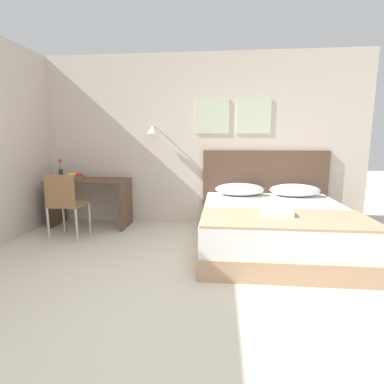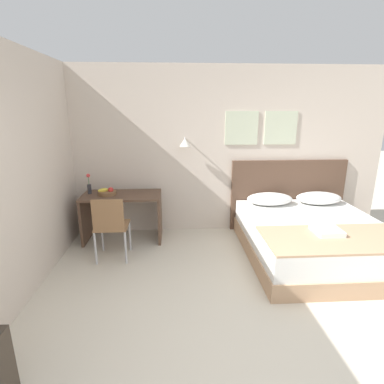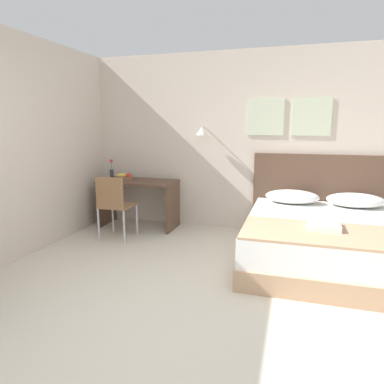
{
  "view_description": "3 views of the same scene",
  "coord_description": "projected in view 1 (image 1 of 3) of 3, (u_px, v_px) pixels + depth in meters",
  "views": [
    {
      "loc": [
        0.51,
        -1.78,
        1.34
      ],
      "look_at": [
        0.14,
        1.89,
        0.7
      ],
      "focal_mm": 28.0,
      "sensor_mm": 36.0,
      "label": 1
    },
    {
      "loc": [
        -0.72,
        -1.79,
        2.01
      ],
      "look_at": [
        -0.48,
        2.24,
        0.87
      ],
      "focal_mm": 28.0,
      "sensor_mm": 36.0,
      "label": 2
    },
    {
      "loc": [
        0.79,
        -2.15,
        1.58
      ],
      "look_at": [
        -0.36,
        1.68,
        0.8
      ],
      "focal_mm": 32.0,
      "sensor_mm": 36.0,
      "label": 3
    }
  ],
  "objects": [
    {
      "name": "headboard",
      "position": [
        264.0,
        188.0,
        4.7
      ],
      "size": [
        1.92,
        0.06,
        1.18
      ],
      "color": "brown",
      "rests_on": "ground_plane"
    },
    {
      "name": "pillow_left",
      "position": [
        240.0,
        189.0,
        4.44
      ],
      "size": [
        0.72,
        0.43,
        0.18
      ],
      "color": "white",
      "rests_on": "bed"
    },
    {
      "name": "fruit_bowl",
      "position": [
        76.0,
        177.0,
        4.63
      ],
      "size": [
        0.28,
        0.27,
        0.11
      ],
      "color": "brown",
      "rests_on": "desk"
    },
    {
      "name": "flower_vase",
      "position": [
        61.0,
        171.0,
        4.72
      ],
      "size": [
        0.06,
        0.06,
        0.31
      ],
      "color": "#333338",
      "rests_on": "desk"
    },
    {
      "name": "throw_blanket",
      "position": [
        286.0,
        218.0,
        3.1
      ],
      "size": [
        1.74,
        0.81,
        0.02
      ],
      "color": "tan",
      "rests_on": "bed"
    },
    {
      "name": "pillow_right",
      "position": [
        295.0,
        190.0,
        4.37
      ],
      "size": [
        0.72,
        0.43,
        0.18
      ],
      "color": "white",
      "rests_on": "bed"
    },
    {
      "name": "wall_back",
      "position": [
        190.0,
        141.0,
        4.74
      ],
      "size": [
        5.42,
        0.31,
        2.65
      ],
      "color": "beige",
      "rests_on": "ground_plane"
    },
    {
      "name": "bed",
      "position": [
        275.0,
        228.0,
        3.73
      ],
      "size": [
        1.8,
        2.03,
        0.53
      ],
      "color": "tan",
      "rests_on": "ground_plane"
    },
    {
      "name": "folded_towel_near_foot",
      "position": [
        276.0,
        211.0,
        3.24
      ],
      "size": [
        0.31,
        0.33,
        0.06
      ],
      "color": "white",
      "rests_on": "throw_blanket"
    },
    {
      "name": "desk_chair",
      "position": [
        65.0,
        201.0,
        4.0
      ],
      "size": [
        0.43,
        0.43,
        0.9
      ],
      "color": "#8E6642",
      "rests_on": "ground_plane"
    },
    {
      "name": "desk",
      "position": [
        90.0,
        194.0,
        4.67
      ],
      "size": [
        1.18,
        0.59,
        0.74
      ],
      "color": "brown",
      "rests_on": "ground_plane"
    },
    {
      "name": "ground_plane",
      "position": [
        143.0,
        341.0,
        2.03
      ],
      "size": [
        24.0,
        24.0,
        0.0
      ],
      "primitive_type": "plane",
      "color": "beige"
    }
  ]
}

